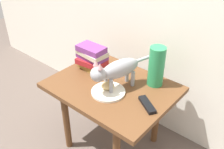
{
  "coord_description": "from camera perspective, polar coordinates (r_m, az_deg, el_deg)",
  "views": [
    {
      "loc": [
        0.84,
        -0.99,
        1.41
      ],
      "look_at": [
        0.0,
        0.0,
        0.59
      ],
      "focal_mm": 40.83,
      "sensor_mm": 36.0,
      "label": 1
    }
  ],
  "objects": [
    {
      "name": "ground_plane",
      "position": [
        1.92,
        0.0,
        -14.94
      ],
      "size": [
        6.0,
        6.0,
        0.0
      ],
      "primitive_type": "plane",
      "color": "brown"
    },
    {
      "name": "side_table",
      "position": [
        1.63,
        0.0,
        -4.47
      ],
      "size": [
        0.76,
        0.58,
        0.51
      ],
      "color": "brown",
      "rests_on": "ground"
    },
    {
      "name": "plate",
      "position": [
        1.52,
        -0.84,
        -3.88
      ],
      "size": [
        0.2,
        0.2,
        0.01
      ],
      "primitive_type": "cylinder",
      "color": "silver",
      "rests_on": "side_table"
    },
    {
      "name": "bread_roll",
      "position": [
        1.52,
        -0.98,
        -2.49
      ],
      "size": [
        0.1,
        0.1,
        0.05
      ],
      "primitive_type": "ellipsoid",
      "rotation": [
        0.0,
        0.0,
        0.65
      ],
      "color": "#E0BC7A",
      "rests_on": "plate"
    },
    {
      "name": "cat",
      "position": [
        1.49,
        0.91,
        1.0
      ],
      "size": [
        0.17,
        0.47,
        0.23
      ],
      "color": "#99999E",
      "rests_on": "side_table"
    },
    {
      "name": "book_stack",
      "position": [
        1.72,
        -4.44,
        3.69
      ],
      "size": [
        0.22,
        0.16,
        0.17
      ],
      "color": "olive",
      "rests_on": "side_table"
    },
    {
      "name": "green_vase",
      "position": [
        1.56,
        9.91,
        1.79
      ],
      "size": [
        0.1,
        0.1,
        0.25
      ],
      "primitive_type": "cylinder",
      "color": "#288C51",
      "rests_on": "side_table"
    },
    {
      "name": "tv_remote",
      "position": [
        1.43,
        7.87,
        -6.69
      ],
      "size": [
        0.15,
        0.12,
        0.02
      ],
      "primitive_type": "cube",
      "rotation": [
        0.0,
        0.0,
        -0.56
      ],
      "color": "black",
      "rests_on": "side_table"
    }
  ]
}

